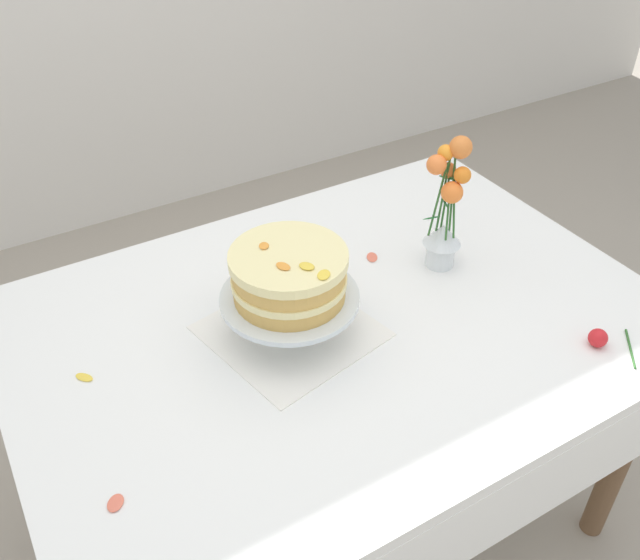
{
  "coord_description": "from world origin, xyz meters",
  "views": [
    {
      "loc": [
        -0.61,
        -0.96,
        1.72
      ],
      "look_at": [
        -0.04,
        0.0,
        0.86
      ],
      "focal_mm": 38.44,
      "sensor_mm": 36.0,
      "label": 1
    }
  ],
  "objects_px": {
    "dining_table": "(342,353)",
    "flower_vase": "(446,213)",
    "fallen_rose": "(599,338)",
    "layer_cake": "(289,275)",
    "cake_stand": "(290,302)"
  },
  "relations": [
    {
      "from": "flower_vase",
      "to": "layer_cake",
      "type": "bearing_deg",
      "value": -175.83
    },
    {
      "from": "dining_table",
      "to": "flower_vase",
      "type": "relative_size",
      "value": 4.18
    },
    {
      "from": "layer_cake",
      "to": "fallen_rose",
      "type": "xyz_separation_m",
      "value": [
        0.53,
        -0.36,
        -0.13
      ]
    },
    {
      "from": "layer_cake",
      "to": "flower_vase",
      "type": "bearing_deg",
      "value": 4.17
    },
    {
      "from": "dining_table",
      "to": "flower_vase",
      "type": "xyz_separation_m",
      "value": [
        0.31,
        0.06,
        0.24
      ]
    },
    {
      "from": "dining_table",
      "to": "cake_stand",
      "type": "distance_m",
      "value": 0.21
    },
    {
      "from": "layer_cake",
      "to": "flower_vase",
      "type": "relative_size",
      "value": 0.72
    },
    {
      "from": "fallen_rose",
      "to": "layer_cake",
      "type": "bearing_deg",
      "value": 145.72
    },
    {
      "from": "dining_table",
      "to": "cake_stand",
      "type": "xyz_separation_m",
      "value": [
        -0.11,
        0.03,
        0.17
      ]
    },
    {
      "from": "layer_cake",
      "to": "fallen_rose",
      "type": "height_order",
      "value": "layer_cake"
    },
    {
      "from": "dining_table",
      "to": "fallen_rose",
      "type": "height_order",
      "value": "fallen_rose"
    },
    {
      "from": "flower_vase",
      "to": "fallen_rose",
      "type": "distance_m",
      "value": 0.43
    },
    {
      "from": "flower_vase",
      "to": "cake_stand",
      "type": "bearing_deg",
      "value": -175.85
    },
    {
      "from": "cake_stand",
      "to": "fallen_rose",
      "type": "distance_m",
      "value": 0.65
    },
    {
      "from": "dining_table",
      "to": "layer_cake",
      "type": "relative_size",
      "value": 5.84
    }
  ]
}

